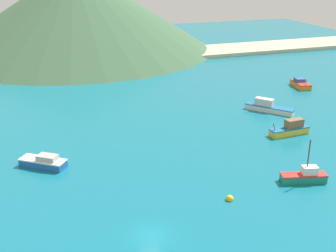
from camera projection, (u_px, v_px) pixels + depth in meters
ground at (102, 144)px, 79.59m from camera, size 260.00×280.00×0.50m
fishing_boat_1 at (44, 162)px, 70.19m from camera, size 7.61×6.62×2.14m
fishing_boat_3 at (290, 129)px, 83.03m from camera, size 8.06×2.59×2.95m
fishing_boat_4 at (268, 107)px, 95.64m from camera, size 8.49×9.80×2.77m
fishing_boat_5 at (305, 176)px, 65.44m from camera, size 7.09×3.62×6.84m
fishing_boat_7 at (300, 84)px, 113.67m from camera, size 4.24×7.19×2.74m
buoy_1 at (230, 199)px, 60.74m from camera, size 1.08×1.08×1.08m
beach_strip at (60, 62)px, 138.69m from camera, size 247.00×17.40×1.20m
hill_central at (76, 9)px, 154.94m from camera, size 97.08×97.08×29.28m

